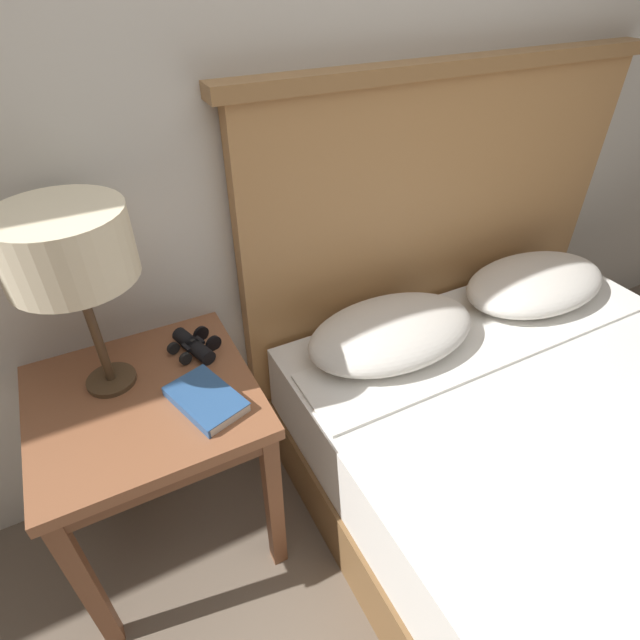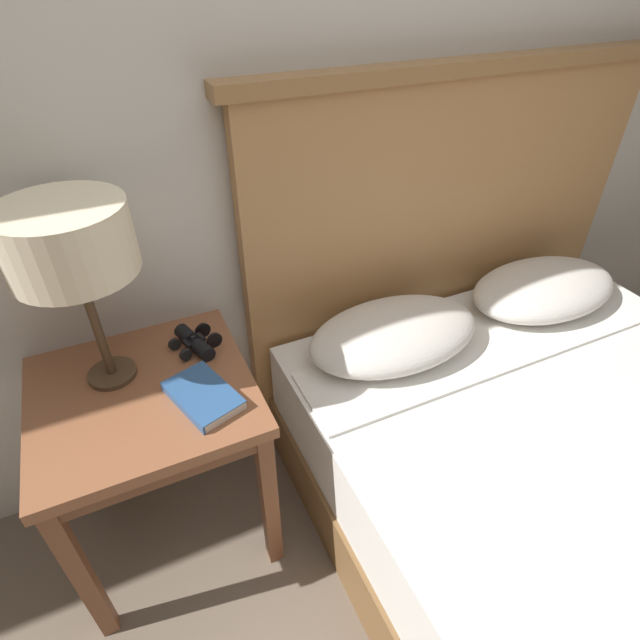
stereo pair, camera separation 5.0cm
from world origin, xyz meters
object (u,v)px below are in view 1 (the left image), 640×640
(binoculars_pair, at_px, (194,345))
(book_on_nightstand, at_px, (205,400))
(nightstand, at_px, (148,415))
(bed, at_px, (595,486))
(table_lamp, at_px, (67,249))

(binoculars_pair, bearing_deg, book_on_nightstand, -98.77)
(binoculars_pair, bearing_deg, nightstand, -150.34)
(nightstand, xyz_separation_m, binoculars_pair, (0.18, 0.10, 0.11))
(bed, height_order, book_on_nightstand, bed)
(bed, distance_m, book_on_nightstand, 1.18)
(table_lamp, xyz_separation_m, binoculars_pair, (0.24, 0.02, -0.39))
(nightstand, distance_m, table_lamp, 0.51)
(bed, xyz_separation_m, table_lamp, (-1.20, 0.72, 0.76))
(table_lamp, height_order, binoculars_pair, table_lamp)
(bed, bearing_deg, nightstand, 150.57)
(nightstand, distance_m, binoculars_pair, 0.23)
(nightstand, height_order, book_on_nightstand, book_on_nightstand)
(table_lamp, bearing_deg, bed, -31.07)
(nightstand, distance_m, book_on_nightstand, 0.21)
(nightstand, relative_size, binoculars_pair, 3.88)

